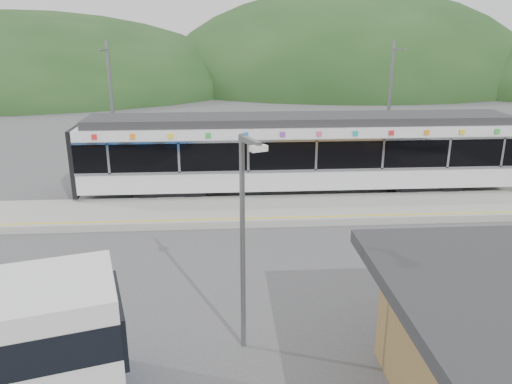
{
  "coord_description": "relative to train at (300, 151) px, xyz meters",
  "views": [
    {
      "loc": [
        -1.57,
        -16.6,
        7.46
      ],
      "look_at": [
        -0.37,
        1.0,
        1.73
      ],
      "focal_mm": 35.0,
      "sensor_mm": 36.0,
      "label": 1
    }
  ],
  "objects": [
    {
      "name": "ground",
      "position": [
        -2.04,
        -6.0,
        -2.06
      ],
      "size": [
        120.0,
        120.0,
        0.0
      ],
      "primitive_type": "plane",
      "color": "#4C4C4F",
      "rests_on": "ground"
    },
    {
      "name": "platform",
      "position": [
        -2.04,
        -2.7,
        -1.91
      ],
      "size": [
        26.0,
        3.2,
        0.3
      ],
      "primitive_type": "cube",
      "color": "#9E9E99",
      "rests_on": "ground"
    },
    {
      "name": "lamp_post",
      "position": [
        -3.2,
        -12.11,
        1.14
      ],
      "size": [
        0.46,
        1.01,
        5.34
      ],
      "rotation": [
        0.0,
        0.0,
        0.4
      ],
      "color": "slate",
      "rests_on": "ground"
    },
    {
      "name": "catenary_mast_east",
      "position": [
        4.96,
        2.56,
        1.58
      ],
      "size": [
        0.18,
        1.8,
        7.0
      ],
      "color": "slate",
      "rests_on": "ground"
    },
    {
      "name": "train",
      "position": [
        0.0,
        0.0,
        0.0
      ],
      "size": [
        20.44,
        3.01,
        3.74
      ],
      "color": "black",
      "rests_on": "ground"
    },
    {
      "name": "yellow_line",
      "position": [
        -2.04,
        -4.0,
        -1.76
      ],
      "size": [
        26.0,
        0.1,
        0.01
      ],
      "primitive_type": "cube",
      "color": "yellow",
      "rests_on": "platform"
    },
    {
      "name": "hills",
      "position": [
        4.15,
        -0.71,
        -2.06
      ],
      "size": [
        146.0,
        149.0,
        26.0
      ],
      "color": "#1E3D19",
      "rests_on": "ground"
    },
    {
      "name": "catenary_mast_west",
      "position": [
        -9.04,
        2.56,
        1.58
      ],
      "size": [
        0.18,
        1.8,
        7.0
      ],
      "color": "slate",
      "rests_on": "ground"
    }
  ]
}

